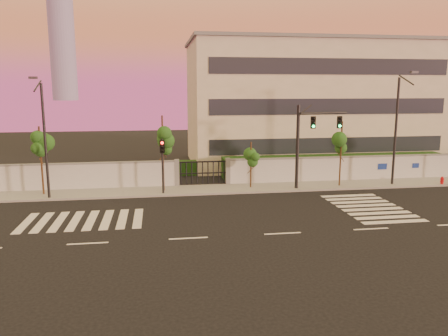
% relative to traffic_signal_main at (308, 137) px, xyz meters
% --- Properties ---
extents(ground, '(120.00, 120.00, 0.00)m').
position_rel_traffic_signal_main_xyz_m(ground, '(-4.69, -9.64, -4.04)').
color(ground, black).
rests_on(ground, ground).
extents(sidewalk, '(60.00, 3.00, 0.15)m').
position_rel_traffic_signal_main_xyz_m(sidewalk, '(-4.69, 0.86, -3.97)').
color(sidewalk, gray).
rests_on(sidewalk, ground).
extents(perimeter_wall, '(60.00, 0.36, 2.20)m').
position_rel_traffic_signal_main_xyz_m(perimeter_wall, '(-4.59, 2.36, -2.97)').
color(perimeter_wall, '#B2B4B9').
rests_on(perimeter_wall, ground).
extents(hedge_row, '(41.00, 4.25, 1.80)m').
position_rel_traffic_signal_main_xyz_m(hedge_row, '(-3.52, 5.10, -3.22)').
color(hedge_row, black).
rests_on(hedge_row, ground).
extents(institutional_building, '(24.40, 12.40, 12.25)m').
position_rel_traffic_signal_main_xyz_m(institutional_building, '(4.31, 12.35, 2.11)').
color(institutional_building, beige).
rests_on(institutional_building, ground).
extents(distant_skyscraper, '(16.00, 16.00, 118.00)m').
position_rel_traffic_signal_main_xyz_m(distant_skyscraper, '(-69.69, 270.36, 57.94)').
color(distant_skyscraper, gray).
rests_on(distant_skyscraper, ground).
extents(road_markings, '(57.00, 7.62, 0.02)m').
position_rel_traffic_signal_main_xyz_m(road_markings, '(-6.27, -5.88, -4.03)').
color(road_markings, silver).
rests_on(road_markings, ground).
extents(street_tree_b, '(1.61, 1.28, 4.99)m').
position_rel_traffic_signal_main_xyz_m(street_tree_b, '(-19.26, 0.97, -0.37)').
color(street_tree_b, '#382314').
rests_on(street_tree_b, ground).
extents(street_tree_c, '(1.56, 1.24, 5.68)m').
position_rel_traffic_signal_main_xyz_m(street_tree_c, '(-10.73, 0.73, 0.13)').
color(street_tree_c, '#382314').
rests_on(street_tree_c, ground).
extents(street_tree_d, '(1.31, 1.04, 3.63)m').
position_rel_traffic_signal_main_xyz_m(street_tree_d, '(-4.14, 0.85, -1.37)').
color(street_tree_d, '#382314').
rests_on(street_tree_d, ground).
extents(street_tree_e, '(1.46, 1.16, 5.14)m').
position_rel_traffic_signal_main_xyz_m(street_tree_e, '(2.81, 0.39, -0.26)').
color(street_tree_e, '#382314').
rests_on(street_tree_e, ground).
extents(traffic_signal_main, '(4.02, 0.91, 6.39)m').
position_rel_traffic_signal_main_xyz_m(traffic_signal_main, '(0.00, 0.00, 0.00)').
color(traffic_signal_main, black).
rests_on(traffic_signal_main, ground).
extents(traffic_signal_secondary, '(0.32, 0.32, 4.07)m').
position_rel_traffic_signal_main_xyz_m(traffic_signal_secondary, '(-10.81, -0.10, -1.46)').
color(traffic_signal_secondary, black).
rests_on(traffic_signal_secondary, ground).
extents(streetlight_west, '(0.50, 2.00, 8.31)m').
position_rel_traffic_signal_main_xyz_m(streetlight_west, '(-18.64, -0.40, 0.45)').
color(streetlight_west, black).
rests_on(streetlight_west, ground).
extents(streetlight_east, '(0.53, 2.12, 8.81)m').
position_rel_traffic_signal_main_xyz_m(streetlight_east, '(7.15, 0.10, 0.72)').
color(streetlight_east, black).
rests_on(streetlight_east, ground).
extents(fire_hydrant, '(0.30, 0.28, 0.75)m').
position_rel_traffic_signal_main_xyz_m(fire_hydrant, '(11.00, -0.40, -3.67)').
color(fire_hydrant, red).
rests_on(fire_hydrant, ground).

